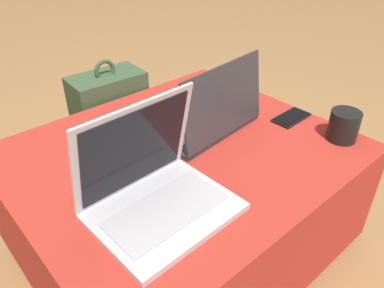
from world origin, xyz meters
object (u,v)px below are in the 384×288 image
object	(u,v)px
backpack	(112,129)
laptop_near	(154,190)
cell_phone	(291,117)
coffee_mug	(344,125)
laptop_far	(208,116)

from	to	relation	value
backpack	laptop_near	bearing A→B (deg)	71.83
cell_phone	backpack	distance (m)	0.75
coffee_mug	laptop_far	bearing A→B (deg)	131.28
cell_phone	backpack	xyz separation A→B (m)	(-0.35, 0.64, -0.19)
laptop_near	laptop_far	world-z (taller)	laptop_near
cell_phone	backpack	bearing A→B (deg)	-152.54
laptop_near	coffee_mug	xyz separation A→B (m)	(0.63, -0.14, -0.01)
laptop_far	backpack	xyz separation A→B (m)	(-0.08, 0.50, -0.24)
laptop_near	backpack	world-z (taller)	laptop_near
laptop_far	coffee_mug	xyz separation A→B (m)	(0.28, -0.32, -0.00)
laptop_far	coffee_mug	world-z (taller)	laptop_far
backpack	coffee_mug	bearing A→B (deg)	117.18
laptop_near	cell_phone	size ratio (longest dim) A/B	2.36
laptop_near	backpack	distance (m)	0.77
laptop_near	cell_phone	distance (m)	0.62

